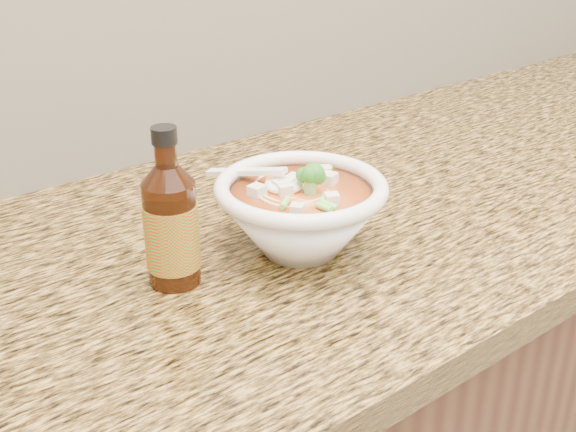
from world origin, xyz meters
TOP-DOWN VIEW (x-y plane):
  - counter_slab at (0.00, 1.68)m, footprint 4.00×0.68m
  - soup_bowl at (-0.09, 1.60)m, footprint 0.21×0.23m
  - hot_sauce_bottle at (-0.25, 1.63)m, footprint 0.08×0.08m

SIDE VIEW (x-z plane):
  - counter_slab at x=0.00m, z-range 0.86..0.90m
  - soup_bowl at x=-0.09m, z-range 0.89..1.01m
  - hot_sauce_bottle at x=-0.25m, z-range 0.88..1.06m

